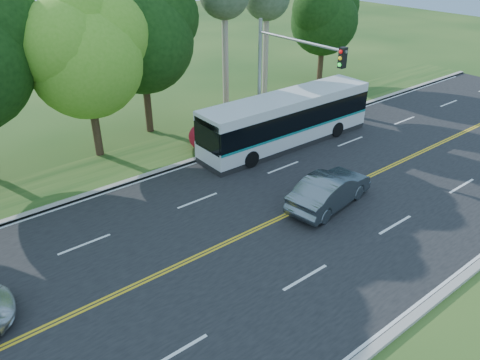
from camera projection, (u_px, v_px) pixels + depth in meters
ground at (254, 230)px, 19.76m from camera, size 120.00×120.00×0.00m
road at (254, 230)px, 19.76m from camera, size 60.00×14.00×0.02m
curb_north at (167, 169)px, 24.64m from camera, size 60.00×0.30×0.15m
curb_south at (399, 329)px, 14.82m from camera, size 60.00×0.30×0.15m
grass_verge at (149, 157)px, 25.92m from camera, size 60.00×4.00×0.10m
lane_markings at (252, 231)px, 19.70m from camera, size 57.60×13.82×0.00m
tree_row at (7, 37)px, 22.06m from camera, size 44.70×9.10×13.84m
bougainvillea_hedge at (258, 121)px, 28.97m from camera, size 9.50×2.25×1.50m
traffic_signal at (283, 69)px, 24.82m from camera, size 0.42×6.10×7.00m
transit_bus at (287, 120)px, 26.97m from camera, size 11.23×2.59×2.93m
sedan at (330, 190)px, 21.17m from camera, size 4.94×2.39×1.56m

